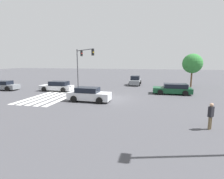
{
  "coord_description": "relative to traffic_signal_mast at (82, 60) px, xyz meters",
  "views": [
    {
      "loc": [
        19.57,
        4.41,
        4.3
      ],
      "look_at": [
        0.0,
        0.0,
        1.0
      ],
      "focal_mm": 28.0,
      "sensor_mm": 36.0,
      "label": 1
    }
  ],
  "objects": [
    {
      "name": "car_2",
      "position": [
        2.09,
        13.46,
        -3.76
      ],
      "size": [
        2.18,
        4.87,
        1.37
      ],
      "rotation": [
        0.0,
        0.0,
        -1.58
      ],
      "color": "#144728",
      "rests_on": "ground_plane"
    },
    {
      "name": "pedestrian",
      "position": [
        14.14,
        14.36,
        -3.48
      ],
      "size": [
        0.41,
        0.41,
        1.71
      ],
      "rotation": [
        0.0,
        0.0,
        -2.34
      ],
      "color": "brown",
      "rests_on": "ground_plane"
    },
    {
      "name": "traffic_signal_mast",
      "position": [
        0.0,
        0.0,
        0.0
      ],
      "size": [
        4.45,
        4.45,
        6.16
      ],
      "rotation": [
        0.0,
        0.0,
        0.79
      ],
      "color": "#47474C",
      "rests_on": "ground_plane"
    },
    {
      "name": "car_4",
      "position": [
        3.26,
        -2.54,
        -3.75
      ],
      "size": [
        1.95,
        4.76,
        1.42
      ],
      "rotation": [
        0.0,
        0.0,
        -1.57
      ],
      "color": "silver",
      "rests_on": "ground_plane"
    },
    {
      "name": "car_1",
      "position": [
        4.26,
        -10.83,
        -3.79
      ],
      "size": [
        2.14,
        4.63,
        1.38
      ],
      "rotation": [
        0.0,
        0.0,
        -1.52
      ],
      "color": "gray",
      "rests_on": "ground_plane"
    },
    {
      "name": "car_5",
      "position": [
        8.4,
        4.17,
        -3.71
      ],
      "size": [
        2.08,
        4.62,
        1.5
      ],
      "rotation": [
        0.0,
        0.0,
        1.54
      ],
      "color": "silver",
      "rests_on": "ground_plane"
    },
    {
      "name": "tree_corner_a",
      "position": [
        -5.28,
        17.14,
        -0.57
      ],
      "size": [
        3.18,
        3.18,
        5.47
      ],
      "color": "brown",
      "rests_on": "ground_plane"
    },
    {
      "name": "crosswalk_markings",
      "position": [
        6.22,
        -1.08,
        -4.43
      ],
      "size": [
        10.79,
        4.4,
        0.01
      ],
      "rotation": [
        0.0,
        0.0,
        1.57
      ],
      "color": "silver",
      "rests_on": "ground_plane"
    },
    {
      "name": "car_0",
      "position": [
        -5.7,
        7.85,
        -3.68
      ],
      "size": [
        4.5,
        1.94,
        1.67
      ],
      "rotation": [
        0.0,
        0.0,
        3.14
      ],
      "color": "gray",
      "rests_on": "ground_plane"
    },
    {
      "name": "ground_plane",
      "position": [
        6.22,
        6.22,
        -4.43
      ],
      "size": [
        147.07,
        147.07,
        0.0
      ],
      "primitive_type": "plane",
      "color": "#47474C"
    }
  ]
}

